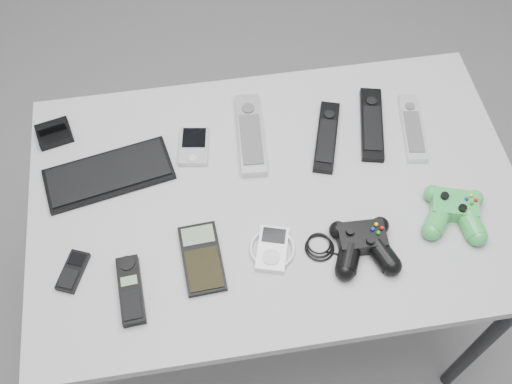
{
  "coord_description": "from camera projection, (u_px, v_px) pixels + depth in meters",
  "views": [
    {
      "loc": [
        -0.16,
        -0.74,
        1.85
      ],
      "look_at": [
        -0.06,
        -0.06,
        0.75
      ],
      "focal_mm": 42.0,
      "sensor_mm": 36.0,
      "label": 1
    }
  ],
  "objects": [
    {
      "name": "floor",
      "position": [
        270.0,
        295.0,
        1.97
      ],
      "size": [
        3.5,
        3.5,
        0.0
      ],
      "primitive_type": "plane",
      "color": "slate",
      "rests_on": "ground"
    },
    {
      "name": "calculator",
      "position": [
        202.0,
        258.0,
        1.23
      ],
      "size": [
        0.09,
        0.16,
        0.02
      ],
      "primitive_type": "cube",
      "rotation": [
        0.0,
        0.0,
        0.05
      ],
      "color": "black",
      "rests_on": "desk"
    },
    {
      "name": "pda_keyboard",
      "position": [
        109.0,
        174.0,
        1.34
      ],
      "size": [
        0.3,
        0.17,
        0.02
      ],
      "primitive_type": "cube",
      "rotation": [
        0.0,
        0.0,
        0.2
      ],
      "color": "black",
      "rests_on": "desk"
    },
    {
      "name": "controller_green",
      "position": [
        454.0,
        210.0,
        1.27
      ],
      "size": [
        0.17,
        0.18,
        0.05
      ],
      "primitive_type": null,
      "rotation": [
        0.0,
        0.0,
        -0.3
      ],
      "color": "#238329",
      "rests_on": "desk"
    },
    {
      "name": "dock_bracket",
      "position": [
        53.0,
        131.0,
        1.39
      ],
      "size": [
        0.09,
        0.08,
        0.04
      ],
      "primitive_type": "cube",
      "rotation": [
        0.0,
        0.0,
        0.24
      ],
      "color": "black",
      "rests_on": "desk"
    },
    {
      "name": "cordless_handset",
      "position": [
        131.0,
        290.0,
        1.19
      ],
      "size": [
        0.05,
        0.15,
        0.02
      ],
      "primitive_type": "cube",
      "rotation": [
        0.0,
        0.0,
        0.06
      ],
      "color": "black",
      "rests_on": "desk"
    },
    {
      "name": "remote_silver_a",
      "position": [
        250.0,
        134.0,
        1.4
      ],
      "size": [
        0.07,
        0.23,
        0.03
      ],
      "primitive_type": "cube",
      "rotation": [
        0.0,
        0.0,
        -0.07
      ],
      "color": "#B1B2B9",
      "rests_on": "desk"
    },
    {
      "name": "desk",
      "position": [
        276.0,
        207.0,
        1.38
      ],
      "size": [
        1.09,
        0.7,
        0.73
      ],
      "color": "#A4A3A6",
      "rests_on": "floor"
    },
    {
      "name": "mobile_phone",
      "position": [
        73.0,
        271.0,
        1.22
      ],
      "size": [
        0.07,
        0.1,
        0.02
      ],
      "primitive_type": "cube",
      "rotation": [
        0.0,
        0.0,
        -0.4
      ],
      "color": "black",
      "rests_on": "desk"
    },
    {
      "name": "remote_black_a",
      "position": [
        327.0,
        136.0,
        1.39
      ],
      "size": [
        0.1,
        0.2,
        0.02
      ],
      "primitive_type": "cube",
      "rotation": [
        0.0,
        0.0,
        -0.31
      ],
      "color": "black",
      "rests_on": "desk"
    },
    {
      "name": "controller_black",
      "position": [
        363.0,
        243.0,
        1.23
      ],
      "size": [
        0.24,
        0.16,
        0.05
      ],
      "primitive_type": null,
      "rotation": [
        0.0,
        0.0,
        -0.04
      ],
      "color": "black",
      "rests_on": "desk"
    },
    {
      "name": "remote_silver_b",
      "position": [
        412.0,
        127.0,
        1.41
      ],
      "size": [
        0.08,
        0.2,
        0.02
      ],
      "primitive_type": "cube",
      "rotation": [
        0.0,
        0.0,
        -0.16
      ],
      "color": "silver",
      "rests_on": "desk"
    },
    {
      "name": "pda",
      "position": [
        194.0,
        146.0,
        1.38
      ],
      "size": [
        0.08,
        0.11,
        0.02
      ],
      "primitive_type": "cube",
      "rotation": [
        0.0,
        0.0,
        -0.16
      ],
      "color": "#B1B2B9",
      "rests_on": "desk"
    },
    {
      "name": "mp3_player",
      "position": [
        272.0,
        249.0,
        1.24
      ],
      "size": [
        0.12,
        0.12,
        0.02
      ],
      "primitive_type": "cube",
      "rotation": [
        0.0,
        0.0,
        -0.29
      ],
      "color": "white",
      "rests_on": "desk"
    },
    {
      "name": "remote_black_b",
      "position": [
        372.0,
        124.0,
        1.41
      ],
      "size": [
        0.1,
        0.22,
        0.02
      ],
      "primitive_type": "cube",
      "rotation": [
        0.0,
        0.0,
        -0.23
      ],
      "color": "black",
      "rests_on": "desk"
    }
  ]
}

